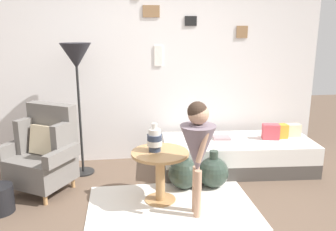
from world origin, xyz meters
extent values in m
cube|color=silver|center=(0.00, 1.95, 1.30)|extent=(4.80, 0.10, 2.60)
cube|color=olive|center=(1.29, 1.90, 1.74)|extent=(0.15, 0.02, 0.16)
cube|color=gray|center=(1.29, 1.89, 1.74)|extent=(0.12, 0.01, 0.13)
cube|color=black|center=(0.58, 1.90, 1.88)|extent=(0.16, 0.02, 0.12)
cube|color=silver|center=(0.58, 1.89, 1.88)|extent=(0.12, 0.01, 0.10)
cube|color=olive|center=(0.06, 1.90, 2.00)|extent=(0.22, 0.02, 0.15)
cube|color=silver|center=(0.06, 1.89, 2.00)|extent=(0.17, 0.01, 0.12)
cube|color=white|center=(0.15, 1.90, 1.43)|extent=(0.11, 0.02, 0.27)
cube|color=silver|center=(0.15, 1.89, 1.43)|extent=(0.08, 0.01, 0.21)
cube|color=silver|center=(0.12, 0.46, 0.01)|extent=(1.71, 1.12, 0.01)
cylinder|color=tan|center=(-1.59, 0.94, 0.06)|extent=(0.04, 0.04, 0.12)
cylinder|color=tan|center=(-1.18, 0.69, 0.06)|extent=(0.04, 0.04, 0.12)
cylinder|color=tan|center=(-1.35, 1.32, 0.06)|extent=(0.04, 0.04, 0.12)
cylinder|color=tan|center=(-0.94, 1.07, 0.06)|extent=(0.04, 0.04, 0.12)
cube|color=slate|center=(-1.27, 1.00, 0.27)|extent=(0.80, 0.79, 0.30)
cube|color=slate|center=(-1.15, 1.20, 0.70)|extent=(0.58, 0.43, 0.55)
cube|color=slate|center=(-1.44, 1.22, 0.61)|extent=(0.23, 0.30, 0.39)
cube|color=slate|center=(-0.99, 0.95, 0.61)|extent=(0.23, 0.30, 0.39)
cube|color=slate|center=(-1.56, 1.16, 0.49)|extent=(0.34, 0.48, 0.14)
cube|color=slate|center=(-1.00, 0.81, 0.49)|extent=(0.34, 0.48, 0.14)
cube|color=beige|center=(-1.22, 1.09, 0.58)|extent=(0.39, 0.33, 0.33)
cube|color=#4C4742|center=(1.11, 1.33, 0.09)|extent=(1.95, 0.92, 0.18)
cube|color=white|center=(1.11, 1.33, 0.29)|extent=(1.95, 0.92, 0.22)
cube|color=beige|center=(1.88, 1.39, 0.48)|extent=(0.18, 0.12, 0.16)
cube|color=orange|center=(1.67, 1.33, 0.49)|extent=(0.20, 0.13, 0.18)
cube|color=#D64C56|center=(1.53, 1.30, 0.50)|extent=(0.23, 0.16, 0.20)
cylinder|color=tan|center=(0.02, 0.61, 0.01)|extent=(0.33, 0.33, 0.02)
cylinder|color=tan|center=(0.02, 0.61, 0.27)|extent=(0.10, 0.10, 0.50)
cylinder|color=tan|center=(0.02, 0.61, 0.54)|extent=(0.60, 0.60, 0.03)
cylinder|color=#2D384C|center=(-0.03, 0.64, 0.58)|extent=(0.12, 0.12, 0.06)
cylinder|color=silver|center=(-0.03, 0.64, 0.64)|extent=(0.15, 0.15, 0.06)
cylinder|color=#2D384C|center=(-0.03, 0.64, 0.70)|extent=(0.15, 0.15, 0.06)
cylinder|color=silver|center=(-0.03, 0.64, 0.76)|extent=(0.12, 0.12, 0.06)
cylinder|color=silver|center=(-0.03, 0.64, 0.82)|extent=(0.06, 0.06, 0.06)
cylinder|color=black|center=(-0.87, 1.48, 0.01)|extent=(0.28, 0.28, 0.02)
cylinder|color=black|center=(-0.87, 1.48, 0.79)|extent=(0.03, 0.03, 1.53)
cone|color=#232328|center=(-0.87, 1.48, 1.48)|extent=(0.37, 0.37, 0.30)
cylinder|color=tan|center=(0.34, 0.23, 0.24)|extent=(0.07, 0.07, 0.49)
cylinder|color=tan|center=(0.34, 0.33, 0.24)|extent=(0.07, 0.07, 0.49)
cone|color=slate|center=(0.34, 0.28, 0.69)|extent=(0.34, 0.34, 0.46)
cylinder|color=slate|center=(0.34, 0.28, 0.84)|extent=(0.17, 0.17, 0.18)
cylinder|color=tan|center=(0.36, 0.15, 0.75)|extent=(0.13, 0.05, 0.31)
cylinder|color=tan|center=(0.36, 0.39, 0.75)|extent=(0.13, 0.05, 0.31)
sphere|color=tan|center=(0.34, 0.28, 1.03)|extent=(0.20, 0.20, 0.20)
sphere|color=#38281E|center=(0.33, 0.28, 1.05)|extent=(0.19, 0.19, 0.19)
cube|color=#A28287|center=(0.91, 1.39, 0.42)|extent=(0.24, 0.18, 0.03)
sphere|color=#2D3D33|center=(0.32, 0.88, 0.18)|extent=(0.36, 0.36, 0.36)
cylinder|color=#2D3D33|center=(0.32, 0.88, 0.40)|extent=(0.10, 0.10, 0.09)
sphere|color=#2D3D33|center=(0.66, 0.86, 0.18)|extent=(0.36, 0.36, 0.36)
cylinder|color=#2D3D33|center=(0.66, 0.86, 0.40)|extent=(0.10, 0.10, 0.09)
camera|label=1|loc=(-0.35, -2.73, 1.79)|focal=36.87mm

